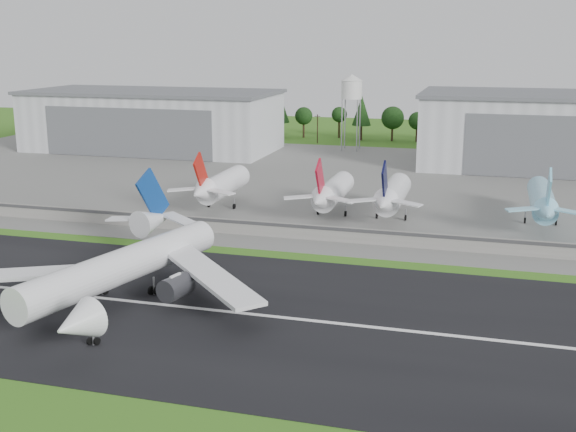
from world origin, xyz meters
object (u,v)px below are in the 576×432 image
(main_airliner, at_px, (122,274))
(parked_jet_navy, at_px, (391,195))
(parked_jet_skyblue, at_px, (543,201))
(parked_jet_red_a, at_px, (219,186))
(parked_jet_red_b, at_px, (331,193))

(main_airliner, relative_size, parked_jet_navy, 1.87)
(main_airliner, distance_m, parked_jet_skyblue, 100.58)
(main_airliner, bearing_deg, parked_jet_red_a, -68.27)
(parked_jet_red_b, xyz_separation_m, parked_jet_skyblue, (49.55, 4.99, -0.14))
(parked_jet_red_a, distance_m, parked_jet_navy, 44.09)
(parked_jet_navy, height_order, parked_jet_skyblue, parked_jet_navy)
(parked_jet_red_a, distance_m, parked_jet_skyblue, 79.00)
(parked_jet_red_a, bearing_deg, parked_jet_red_b, -0.04)
(parked_jet_red_b, height_order, parked_jet_skyblue, parked_jet_red_b)
(main_airliner, bearing_deg, parked_jet_navy, -103.50)
(main_airliner, relative_size, parked_jet_red_b, 1.87)
(parked_jet_navy, xyz_separation_m, parked_jet_skyblue, (34.75, 4.97, -0.29))
(parked_jet_red_b, height_order, parked_jet_navy, parked_jet_navy)
(parked_jet_red_a, height_order, parked_jet_skyblue, parked_jet_red_a)
(parked_jet_red_b, bearing_deg, parked_jet_red_a, 179.96)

